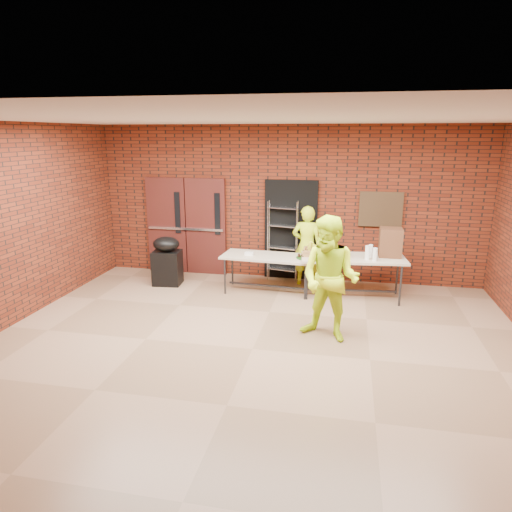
{
  "coord_description": "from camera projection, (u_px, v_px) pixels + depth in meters",
  "views": [
    {
      "loc": [
        1.23,
        -5.88,
        3.01
      ],
      "look_at": [
        -0.23,
        1.4,
        1.01
      ],
      "focal_mm": 32.0,
      "sensor_mm": 36.0,
      "label": 1
    }
  ],
  "objects": [
    {
      "name": "table_left",
      "position": [
        268.0,
        259.0,
        8.82
      ],
      "size": [
        1.82,
        0.86,
        0.73
      ],
      "rotation": [
        0.0,
        0.0,
        -0.07
      ],
      "color": "tan",
      "rests_on": "room"
    },
    {
      "name": "basket_bananas",
      "position": [
        317.0,
        252.0,
        8.61
      ],
      "size": [
        0.5,
        0.39,
        0.15
      ],
      "color": "#9A653E",
      "rests_on": "table_right"
    },
    {
      "name": "basket_apples",
      "position": [
        326.0,
        255.0,
        8.37
      ],
      "size": [
        0.45,
        0.35,
        0.14
      ],
      "color": "#9A653E",
      "rests_on": "table_right"
    },
    {
      "name": "cup_stack_front",
      "position": [
        367.0,
        253.0,
        8.28
      ],
      "size": [
        0.09,
        0.09,
        0.26
      ],
      "primitive_type": "cylinder",
      "color": "white",
      "rests_on": "table_right"
    },
    {
      "name": "cup_stack_back",
      "position": [
        371.0,
        251.0,
        8.45
      ],
      "size": [
        0.08,
        0.08,
        0.24
      ],
      "primitive_type": "cylinder",
      "color": "white",
      "rests_on": "table_right"
    },
    {
      "name": "dark_doorway",
      "position": [
        291.0,
        230.0,
        9.57
      ],
      "size": [
        1.1,
        0.06,
        2.1
      ],
      "primitive_type": "cube",
      "color": "black",
      "rests_on": "room"
    },
    {
      "name": "cup_stack_mid",
      "position": [
        375.0,
        254.0,
        8.2
      ],
      "size": [
        0.08,
        0.08,
        0.24
      ],
      "primitive_type": "cylinder",
      "color": "white",
      "rests_on": "table_right"
    },
    {
      "name": "napkin_box",
      "position": [
        249.0,
        254.0,
        8.85
      ],
      "size": [
        0.16,
        0.11,
        0.05
      ],
      "primitive_type": "cube",
      "color": "white",
      "rests_on": "table_left"
    },
    {
      "name": "table_right",
      "position": [
        353.0,
        260.0,
        8.51
      ],
      "size": [
        1.99,
        1.0,
        0.79
      ],
      "rotation": [
        0.0,
        0.0,
        0.11
      ],
      "color": "tan",
      "rests_on": "room"
    },
    {
      "name": "basket_oranges",
      "position": [
        336.0,
        253.0,
        8.56
      ],
      "size": [
        0.44,
        0.34,
        0.14
      ],
      "color": "#9A653E",
      "rests_on": "table_right"
    },
    {
      "name": "volunteer_man",
      "position": [
        330.0,
        279.0,
        6.7
      ],
      "size": [
        1.11,
        0.99,
        1.88
      ],
      "primitive_type": "imported",
      "rotation": [
        0.0,
        0.0,
        -0.36
      ],
      "color": "#D8FD1C",
      "rests_on": "room"
    },
    {
      "name": "bronze_plaque",
      "position": [
        381.0,
        209.0,
        9.09
      ],
      "size": [
        0.85,
        0.04,
        0.7
      ],
      "primitive_type": "cube",
      "color": "#3F2D19",
      "rests_on": "room"
    },
    {
      "name": "volunteer_woman",
      "position": [
        307.0,
        246.0,
        9.22
      ],
      "size": [
        0.61,
        0.42,
        1.63
      ],
      "primitive_type": "imported",
      "rotation": [
        0.0,
        0.0,
        3.1
      ],
      "color": "#D8FD1C",
      "rests_on": "room"
    },
    {
      "name": "muffin_tray",
      "position": [
        306.0,
        256.0,
        8.62
      ],
      "size": [
        0.36,
        0.36,
        0.09
      ],
      "color": "#184B14",
      "rests_on": "table_left"
    },
    {
      "name": "double_doors",
      "position": [
        186.0,
        226.0,
        9.98
      ],
      "size": [
        1.78,
        0.12,
        2.1
      ],
      "color": "#401412",
      "rests_on": "room"
    },
    {
      "name": "covered_grill",
      "position": [
        167.0,
        261.0,
        9.31
      ],
      "size": [
        0.59,
        0.51,
        1.0
      ],
      "rotation": [
        0.0,
        0.0,
        0.09
      ],
      "color": "black",
      "rests_on": "room"
    },
    {
      "name": "room",
      "position": [
        252.0,
        241.0,
        6.17
      ],
      "size": [
        8.08,
        7.08,
        3.28
      ],
      "color": "#806045",
      "rests_on": "ground"
    },
    {
      "name": "coffee_dispenser",
      "position": [
        390.0,
        242.0,
        8.47
      ],
      "size": [
        0.41,
        0.36,
        0.53
      ],
      "primitive_type": "cube",
      "color": "#552F1D",
      "rests_on": "table_right"
    },
    {
      "name": "wire_rack",
      "position": [
        282.0,
        241.0,
        9.52
      ],
      "size": [
        0.64,
        0.33,
        1.68
      ],
      "primitive_type": null,
      "rotation": [
        0.0,
        0.0,
        -0.2
      ],
      "color": "silver",
      "rests_on": "room"
    }
  ]
}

